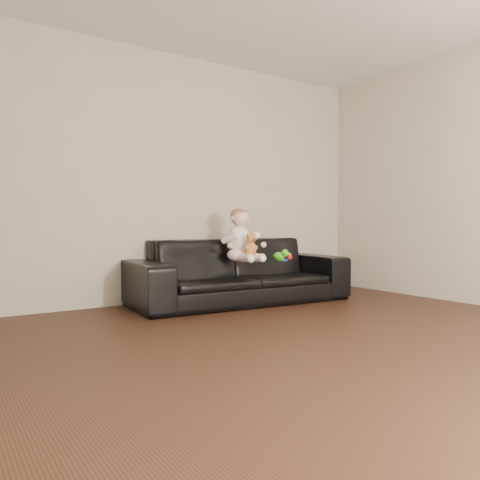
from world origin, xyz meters
TOP-DOWN VIEW (x-y plane):
  - floor at (0.00, 0.00)m, footprint 5.50×5.50m
  - wall_back at (0.00, 2.75)m, footprint 5.00×0.00m
  - sofa at (0.59, 2.25)m, footprint 2.31×1.04m
  - baby at (0.52, 2.13)m, footprint 0.37×0.46m
  - teddy_bear at (0.53, 1.96)m, footprint 0.13×0.13m
  - toy_green at (0.91, 2.00)m, footprint 0.15×0.16m
  - toy_rattle at (1.08, 2.04)m, footprint 0.08×0.08m
  - toy_blue_disc at (0.98, 2.02)m, footprint 0.12×0.12m

SIDE VIEW (x-z plane):
  - floor at x=0.00m, z-range 0.00..0.00m
  - sofa at x=0.59m, z-range 0.00..0.66m
  - toy_blue_disc at x=0.98m, z-range 0.43..0.45m
  - toy_rattle at x=1.08m, z-range 0.43..0.50m
  - toy_green at x=0.91m, z-range 0.43..0.52m
  - teddy_bear at x=0.53m, z-range 0.50..0.72m
  - baby at x=0.52m, z-range 0.40..0.94m
  - wall_back at x=0.00m, z-range -1.20..3.80m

